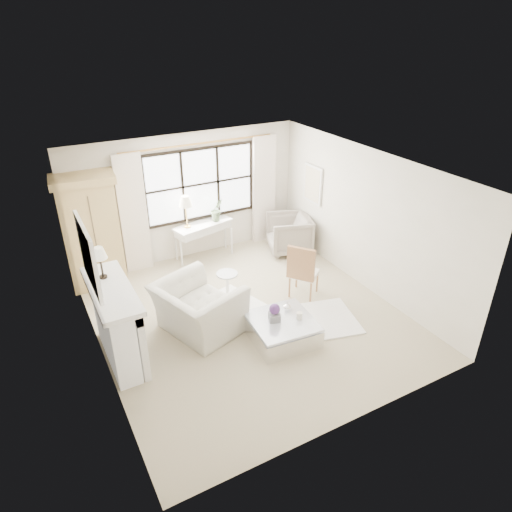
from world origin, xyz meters
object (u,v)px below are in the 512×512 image
object	(u,v)px
console_table	(204,240)
coffee_table	(282,330)
club_armchair	(198,308)
armoire	(92,231)

from	to	relation	value
console_table	coffee_table	size ratio (longest dim) A/B	1.26
club_armchair	coffee_table	distance (m)	1.43
armoire	console_table	distance (m)	2.39
console_table	coffee_table	distance (m)	3.32
console_table	club_armchair	distance (m)	2.67
club_armchair	coffee_table	world-z (taller)	club_armchair
coffee_table	armoire	bearing A→B (deg)	129.54
armoire	club_armchair	size ratio (longest dim) A/B	1.68
armoire	console_table	size ratio (longest dim) A/B	1.64
console_table	coffee_table	xyz separation A→B (m)	(-0.02, -3.32, -0.22)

